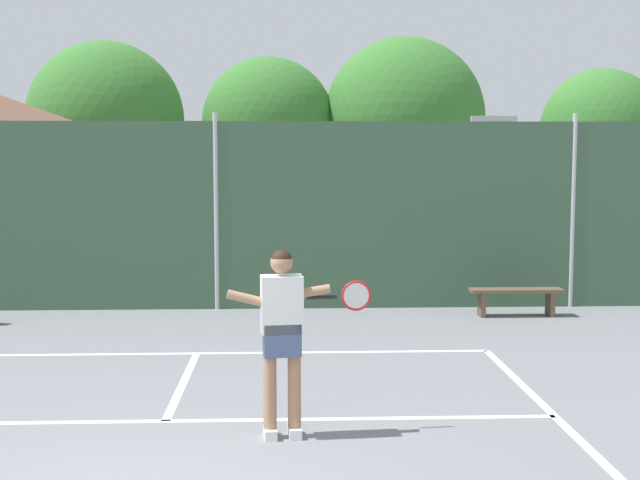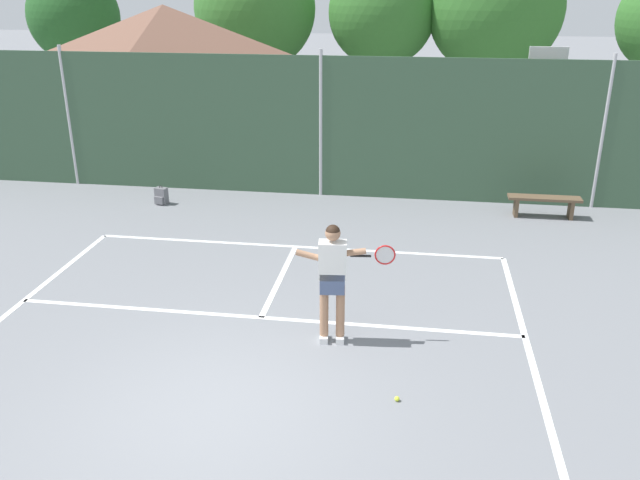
{
  "view_description": "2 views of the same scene",
  "coord_description": "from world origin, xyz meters",
  "px_view_note": "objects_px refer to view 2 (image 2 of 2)",
  "views": [
    {
      "loc": [
        1.26,
        -6.02,
        2.72
      ],
      "look_at": [
        1.76,
        6.31,
        1.51
      ],
      "focal_mm": 46.79,
      "sensor_mm": 36.0,
      "label": 1
    },
    {
      "loc": [
        2.31,
        -6.6,
        5.06
      ],
      "look_at": [
        0.86,
        3.1,
        1.15
      ],
      "focal_mm": 36.92,
      "sensor_mm": 36.0,
      "label": 2
    }
  ],
  "objects_px": {
    "tennis_ball": "(397,399)",
    "backpack_grey": "(161,196)",
    "tennis_player": "(333,273)",
    "courtside_bench": "(544,202)",
    "basketball_hoop": "(543,99)"
  },
  "relations": [
    {
      "from": "tennis_ball",
      "to": "backpack_grey",
      "type": "xyz_separation_m",
      "value": [
        -5.92,
        7.14,
        0.16
      ]
    },
    {
      "from": "tennis_player",
      "to": "backpack_grey",
      "type": "distance_m",
      "value": 7.62
    },
    {
      "from": "backpack_grey",
      "to": "courtside_bench",
      "type": "relative_size",
      "value": 0.29
    },
    {
      "from": "backpack_grey",
      "to": "basketball_hoop",
      "type": "bearing_deg",
      "value": 15.53
    },
    {
      "from": "tennis_player",
      "to": "basketball_hoop",
      "type": "bearing_deg",
      "value": 63.73
    },
    {
      "from": "tennis_player",
      "to": "courtside_bench",
      "type": "distance_m",
      "value": 7.38
    },
    {
      "from": "basketball_hoop",
      "to": "backpack_grey",
      "type": "xyz_separation_m",
      "value": [
        -8.98,
        -2.49,
        -2.12
      ]
    },
    {
      "from": "tennis_player",
      "to": "courtside_bench",
      "type": "xyz_separation_m",
      "value": [
        4.01,
        6.15,
        -0.75
      ]
    },
    {
      "from": "tennis_player",
      "to": "tennis_ball",
      "type": "height_order",
      "value": "tennis_player"
    },
    {
      "from": "tennis_player",
      "to": "courtside_bench",
      "type": "relative_size",
      "value": 1.16
    },
    {
      "from": "tennis_ball",
      "to": "basketball_hoop",
      "type": "bearing_deg",
      "value": 72.38
    },
    {
      "from": "basketball_hoop",
      "to": "backpack_grey",
      "type": "distance_m",
      "value": 9.56
    },
    {
      "from": "tennis_player",
      "to": "tennis_ball",
      "type": "distance_m",
      "value": 2.02
    },
    {
      "from": "basketball_hoop",
      "to": "tennis_ball",
      "type": "distance_m",
      "value": 10.36
    },
    {
      "from": "basketball_hoop",
      "to": "tennis_player",
      "type": "bearing_deg",
      "value": -116.27
    }
  ]
}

